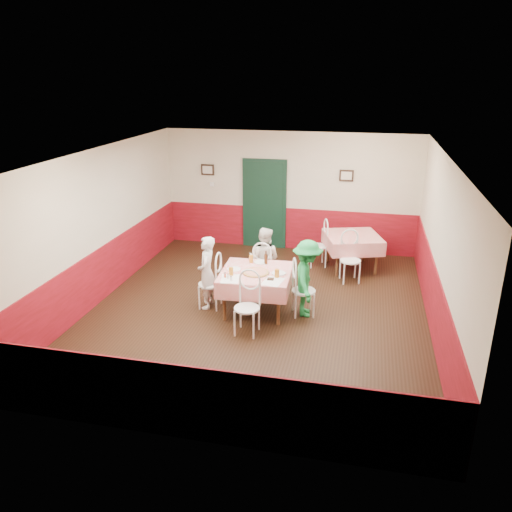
% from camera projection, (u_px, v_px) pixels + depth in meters
% --- Properties ---
extents(floor, '(7.00, 7.00, 0.00)m').
position_uv_depth(floor, '(258.00, 310.00, 9.07)').
color(floor, black).
rests_on(floor, ground).
extents(ceiling, '(7.00, 7.00, 0.00)m').
position_uv_depth(ceiling, '(258.00, 155.00, 8.09)').
color(ceiling, white).
rests_on(ceiling, back_wall).
extents(back_wall, '(6.00, 0.10, 2.80)m').
position_uv_depth(back_wall, '(290.00, 192.00, 11.78)').
color(back_wall, beige).
rests_on(back_wall, ground).
extents(front_wall, '(6.00, 0.10, 2.80)m').
position_uv_depth(front_wall, '(189.00, 335.00, 5.38)').
color(front_wall, beige).
rests_on(front_wall, ground).
extents(left_wall, '(0.10, 7.00, 2.80)m').
position_uv_depth(left_wall, '(99.00, 226.00, 9.19)').
color(left_wall, beige).
rests_on(left_wall, ground).
extents(right_wall, '(0.10, 7.00, 2.80)m').
position_uv_depth(right_wall, '(441.00, 249.00, 7.97)').
color(right_wall, beige).
rests_on(right_wall, ground).
extents(wainscot_back, '(6.00, 0.03, 1.00)m').
position_uv_depth(wainscot_back, '(289.00, 228.00, 12.08)').
color(wainscot_back, maroon).
rests_on(wainscot_back, ground).
extents(wainscot_front, '(6.00, 0.03, 1.00)m').
position_uv_depth(wainscot_front, '(193.00, 404.00, 5.70)').
color(wainscot_front, maroon).
rests_on(wainscot_front, ground).
extents(wainscot_left, '(0.03, 7.00, 1.00)m').
position_uv_depth(wainscot_left, '(105.00, 271.00, 9.50)').
color(wainscot_left, maroon).
rests_on(wainscot_left, ground).
extents(wainscot_right, '(0.03, 7.00, 1.00)m').
position_uv_depth(wainscot_right, '(433.00, 300.00, 8.29)').
color(wainscot_right, maroon).
rests_on(wainscot_right, ground).
extents(door, '(0.96, 0.06, 2.10)m').
position_uv_depth(door, '(264.00, 205.00, 11.98)').
color(door, black).
rests_on(door, ground).
extents(picture_left, '(0.32, 0.03, 0.26)m').
position_uv_depth(picture_left, '(208.00, 170.00, 11.99)').
color(picture_left, black).
rests_on(picture_left, back_wall).
extents(picture_right, '(0.32, 0.03, 0.26)m').
position_uv_depth(picture_right, '(346.00, 176.00, 11.32)').
color(picture_right, black).
rests_on(picture_right, back_wall).
extents(thermostat, '(0.10, 0.03, 0.10)m').
position_uv_depth(thermostat, '(212.00, 184.00, 12.09)').
color(thermostat, white).
rests_on(thermostat, back_wall).
extents(main_table, '(1.27, 1.27, 0.77)m').
position_uv_depth(main_table, '(256.00, 291.00, 8.92)').
color(main_table, red).
rests_on(main_table, ground).
extents(second_table, '(1.40, 1.40, 0.77)m').
position_uv_depth(second_table, '(352.00, 252.00, 10.87)').
color(second_table, red).
rests_on(second_table, ground).
extents(chair_left, '(0.42, 0.42, 0.90)m').
position_uv_depth(chair_left, '(210.00, 284.00, 9.04)').
color(chair_left, white).
rests_on(chair_left, ground).
extents(chair_right, '(0.52, 0.52, 0.90)m').
position_uv_depth(chair_right, '(304.00, 291.00, 8.76)').
color(chair_right, white).
rests_on(chair_right, ground).
extents(chair_far, '(0.43, 0.43, 0.90)m').
position_uv_depth(chair_far, '(264.00, 270.00, 9.68)').
color(chair_far, white).
rests_on(chair_far, ground).
extents(chair_near, '(0.45, 0.45, 0.90)m').
position_uv_depth(chair_near, '(247.00, 308.00, 8.11)').
color(chair_near, white).
rests_on(chair_near, ground).
extents(chair_second_a, '(0.53, 0.53, 0.90)m').
position_uv_depth(chair_second_a, '(317.00, 246.00, 10.99)').
color(chair_second_a, white).
rests_on(chair_second_a, ground).
extents(chair_second_b, '(0.53, 0.53, 0.90)m').
position_uv_depth(chair_second_b, '(350.00, 261.00, 10.15)').
color(chair_second_b, white).
rests_on(chair_second_b, ground).
extents(pizza, '(0.47, 0.47, 0.03)m').
position_uv_depth(pizza, '(256.00, 272.00, 8.71)').
color(pizza, '#B74723').
rests_on(pizza, main_table).
extents(plate_left, '(0.26, 0.26, 0.01)m').
position_uv_depth(plate_left, '(234.00, 269.00, 8.87)').
color(plate_left, white).
rests_on(plate_left, main_table).
extents(plate_right, '(0.26, 0.26, 0.01)m').
position_uv_depth(plate_right, '(279.00, 273.00, 8.70)').
color(plate_right, white).
rests_on(plate_right, main_table).
extents(plate_far, '(0.26, 0.26, 0.01)m').
position_uv_depth(plate_far, '(261.00, 262.00, 9.20)').
color(plate_far, white).
rests_on(plate_far, main_table).
extents(glass_a, '(0.08, 0.08, 0.14)m').
position_uv_depth(glass_a, '(231.00, 271.00, 8.60)').
color(glass_a, '#BF7219').
rests_on(glass_a, main_table).
extents(glass_b, '(0.08, 0.08, 0.14)m').
position_uv_depth(glass_b, '(277.00, 273.00, 8.52)').
color(glass_b, '#BF7219').
rests_on(glass_b, main_table).
extents(glass_c, '(0.08, 0.08, 0.14)m').
position_uv_depth(glass_c, '(251.00, 259.00, 9.18)').
color(glass_c, '#BF7219').
rests_on(glass_c, main_table).
extents(beer_bottle, '(0.06, 0.06, 0.22)m').
position_uv_depth(beer_bottle, '(266.00, 258.00, 9.09)').
color(beer_bottle, '#381C0A').
rests_on(beer_bottle, main_table).
extents(shaker_a, '(0.04, 0.04, 0.09)m').
position_uv_depth(shaker_a, '(228.00, 276.00, 8.47)').
color(shaker_a, silver).
rests_on(shaker_a, main_table).
extents(shaker_b, '(0.04, 0.04, 0.09)m').
position_uv_depth(shaker_b, '(231.00, 278.00, 8.38)').
color(shaker_b, silver).
rests_on(shaker_b, main_table).
extents(shaker_c, '(0.04, 0.04, 0.09)m').
position_uv_depth(shaker_c, '(225.00, 275.00, 8.51)').
color(shaker_c, '#B23319').
rests_on(shaker_c, main_table).
extents(menu_left, '(0.37, 0.45, 0.00)m').
position_uv_depth(menu_left, '(230.00, 279.00, 8.47)').
color(menu_left, white).
rests_on(menu_left, main_table).
extents(menu_right, '(0.36, 0.44, 0.00)m').
position_uv_depth(menu_right, '(273.00, 281.00, 8.37)').
color(menu_right, white).
rests_on(menu_right, main_table).
extents(wallet, '(0.11, 0.09, 0.02)m').
position_uv_depth(wallet, '(270.00, 279.00, 8.44)').
color(wallet, black).
rests_on(wallet, main_table).
extents(diner_left, '(0.39, 0.53, 1.35)m').
position_uv_depth(diner_left, '(207.00, 273.00, 8.97)').
color(diner_left, gray).
rests_on(diner_left, ground).
extents(diner_far, '(0.69, 0.57, 1.29)m').
position_uv_depth(diner_far, '(264.00, 260.00, 9.66)').
color(diner_far, gray).
rests_on(diner_far, ground).
extents(diner_right, '(0.63, 0.95, 1.38)m').
position_uv_depth(diner_right, '(307.00, 278.00, 8.67)').
color(diner_right, gray).
rests_on(diner_right, ground).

